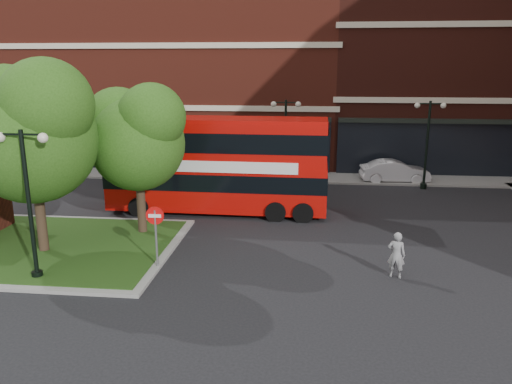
# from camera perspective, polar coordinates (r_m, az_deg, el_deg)

# --- Properties ---
(ground) EXTENTS (120.00, 120.00, 0.00)m
(ground) POSITION_cam_1_polar(r_m,az_deg,el_deg) (16.22, -6.53, -11.05)
(ground) COLOR black
(ground) RESTS_ON ground
(pavement_far) EXTENTS (44.00, 3.00, 0.12)m
(pavement_far) POSITION_cam_1_polar(r_m,az_deg,el_deg) (31.72, -0.13, 1.83)
(pavement_far) COLOR slate
(pavement_far) RESTS_ON ground
(terrace_far_left) EXTENTS (26.00, 12.00, 14.00)m
(terrace_far_left) POSITION_cam_1_polar(r_m,az_deg,el_deg) (39.93, -10.78, 14.19)
(terrace_far_left) COLOR maroon
(terrace_far_left) RESTS_ON ground
(terrace_far_right) EXTENTS (18.00, 12.00, 16.00)m
(terrace_far_right) POSITION_cam_1_polar(r_m,az_deg,el_deg) (39.76, 22.39, 14.84)
(terrace_far_right) COLOR #471911
(terrace_far_right) RESTS_ON ground
(traffic_island) EXTENTS (12.60, 7.60, 0.15)m
(traffic_island) POSITION_cam_1_polar(r_m,az_deg,el_deg) (21.78, -25.85, -5.53)
(traffic_island) COLOR gray
(traffic_island) RESTS_ON ground
(tree_island_west) EXTENTS (5.40, 4.71, 7.21)m
(tree_island_west) POSITION_cam_1_polar(r_m,az_deg,el_deg) (19.68, -24.48, 6.83)
(tree_island_west) COLOR #2D2116
(tree_island_west) RESTS_ON ground
(tree_island_east) EXTENTS (4.46, 3.90, 6.29)m
(tree_island_east) POSITION_cam_1_polar(r_m,az_deg,el_deg) (20.72, -13.59, 6.48)
(tree_island_east) COLOR #2D2116
(tree_island_east) RESTS_ON ground
(lamp_island) EXTENTS (1.72, 0.36, 5.00)m
(lamp_island) POSITION_cam_1_polar(r_m,az_deg,el_deg) (17.46, -24.58, -0.59)
(lamp_island) COLOR black
(lamp_island) RESTS_ON ground
(lamp_far_left) EXTENTS (1.72, 0.36, 5.00)m
(lamp_far_left) POSITION_cam_1_polar(r_m,az_deg,el_deg) (29.11, 3.38, 6.21)
(lamp_far_left) COLOR black
(lamp_far_left) RESTS_ON ground
(lamp_far_right) EXTENTS (1.72, 0.36, 5.00)m
(lamp_far_right) POSITION_cam_1_polar(r_m,az_deg,el_deg) (29.83, 18.99, 5.65)
(lamp_far_right) COLOR black
(lamp_far_right) RESTS_ON ground
(bus) EXTENTS (10.47, 2.60, 3.98)m
(bus) POSITION_cam_1_polar(r_m,az_deg,el_deg) (23.75, -4.50, 3.81)
(bus) COLOR #AE0B06
(bus) RESTS_ON ground
(woman) EXTENTS (0.67, 0.53, 1.59)m
(woman) POSITION_cam_1_polar(r_m,az_deg,el_deg) (17.36, 15.75, -6.92)
(woman) COLOR gray
(woman) RESTS_ON ground
(car_silver) EXTENTS (4.40, 1.96, 1.47)m
(car_silver) POSITION_cam_1_polar(r_m,az_deg,el_deg) (31.16, -1.31, 2.86)
(car_silver) COLOR #ABAEB2
(car_silver) RESTS_ON ground
(car_white) EXTENTS (4.17, 1.68, 1.35)m
(car_white) POSITION_cam_1_polar(r_m,az_deg,el_deg) (31.37, 15.56, 2.30)
(car_white) COLOR silver
(car_white) RESTS_ON ground
(no_entry_sign) EXTENTS (0.63, 0.08, 2.26)m
(no_entry_sign) POSITION_cam_1_polar(r_m,az_deg,el_deg) (17.43, -11.42, -3.72)
(no_entry_sign) COLOR slate
(no_entry_sign) RESTS_ON ground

